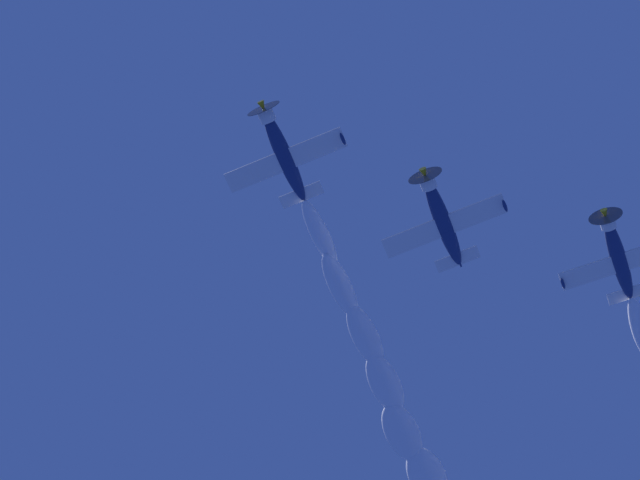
% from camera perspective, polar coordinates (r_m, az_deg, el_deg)
% --- Properties ---
extents(airplane_lead, '(7.74, 8.66, 2.46)m').
position_cam_1_polar(airplane_lead, '(62.13, -2.32, 5.43)').
color(airplane_lead, navy).
extents(airplane_left_wingman, '(7.74, 8.66, 2.48)m').
position_cam_1_polar(airplane_left_wingman, '(61.58, 7.63, 1.30)').
color(airplane_left_wingman, navy).
extents(airplane_right_wingman, '(7.75, 8.67, 2.41)m').
position_cam_1_polar(airplane_right_wingman, '(67.41, 18.12, -0.98)').
color(airplane_right_wingman, navy).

